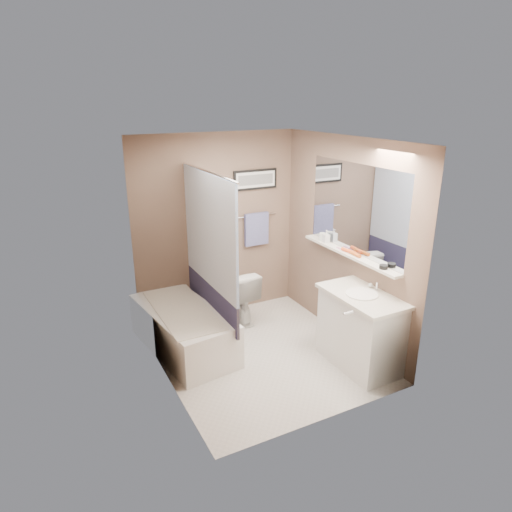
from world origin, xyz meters
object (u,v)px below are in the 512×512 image
toilet (235,295)px  vanity (360,331)px  candle_bowl_near (383,267)px  hair_brush_back (349,251)px  soap_bottle (326,236)px  glass_jar (322,237)px  bathtub (183,329)px  hair_brush_front (354,253)px

toilet → vanity: vanity is taller
candle_bowl_near → hair_brush_back: hair_brush_back is taller
soap_bottle → glass_jar: bearing=90.0°
candle_bowl_near → glass_jar: size_ratio=0.90×
bathtub → glass_jar: glass_jar is taller
vanity → candle_bowl_near: candle_bowl_near is taller
vanity → toilet: bearing=115.8°
bathtub → hair_brush_back: bearing=-28.7°
vanity → glass_jar: bearing=79.5°
candle_bowl_near → glass_jar: bearing=90.0°
toilet → hair_brush_back: (0.95, -1.06, 0.78)m
bathtub → soap_bottle: 2.03m
bathtub → glass_jar: 2.01m
soap_bottle → vanity: bearing=-101.1°
vanity → candle_bowl_near: size_ratio=10.00×
hair_brush_back → soap_bottle: bearing=90.0°
glass_jar → toilet: bearing=150.3°
vanity → hair_brush_back: 0.91m
hair_brush_front → glass_jar: bearing=90.0°
glass_jar → hair_brush_back: bearing=-90.0°
candle_bowl_near → hair_brush_front: bearing=90.0°
bathtub → glass_jar: size_ratio=15.00×
candle_bowl_near → vanity: bearing=161.3°
toilet → hair_brush_back: bearing=125.2°
bathtub → vanity: size_ratio=1.67×
vanity → soap_bottle: size_ratio=5.80×
bathtub → hair_brush_front: 2.14m
toilet → vanity: 1.75m
bathtub → toilet: (0.83, 0.38, 0.11)m
hair_brush_front → soap_bottle: size_ratio=1.42×
vanity → hair_brush_front: 0.86m
soap_bottle → bathtub: bearing=172.2°
toilet → soap_bottle: 1.41m
vanity → hair_brush_front: size_ratio=4.09×
hair_brush_back → vanity: bearing=-110.2°
bathtub → candle_bowl_near: 2.35m
hair_brush_back → glass_jar: size_ratio=2.20×
hair_brush_back → soap_bottle: soap_bottle is taller
candle_bowl_near → glass_jar: glass_jar is taller
candle_bowl_near → bathtub: bearing=144.9°
hair_brush_front → glass_jar: size_ratio=2.20×
bathtub → hair_brush_front: hair_brush_front is taller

